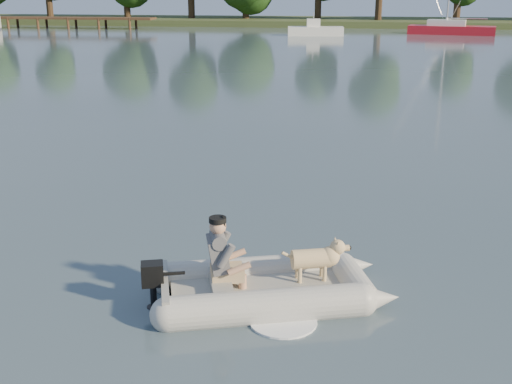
% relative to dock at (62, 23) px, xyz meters
% --- Properties ---
extents(water, '(160.00, 160.00, 0.00)m').
position_rel_dock_xyz_m(water, '(26.00, -52.00, -0.52)').
color(water, slate).
rests_on(water, ground).
extents(shore_bank, '(160.00, 12.00, 0.70)m').
position_rel_dock_xyz_m(shore_bank, '(26.00, 10.00, -0.27)').
color(shore_bank, '#47512D').
rests_on(shore_bank, water).
extents(dock, '(18.00, 2.00, 1.04)m').
position_rel_dock_xyz_m(dock, '(0.00, 0.00, 0.00)').
color(dock, '#4C331E').
rests_on(dock, water).
extents(dinghy, '(5.11, 4.48, 1.22)m').
position_rel_dock_xyz_m(dinghy, '(26.77, -51.79, -0.01)').
color(dinghy, '#A9A9A4').
rests_on(dinghy, water).
extents(man, '(0.77, 0.71, 0.94)m').
position_rel_dock_xyz_m(man, '(26.17, -51.93, 0.16)').
color(man, '#59585D').
rests_on(man, dinghy).
extents(dog, '(0.86, 0.53, 0.54)m').
position_rel_dock_xyz_m(dog, '(27.29, -51.57, -0.07)').
color(dog, '#D6B07B').
rests_on(dog, dinghy).
extents(outboard_motor, '(0.42, 0.35, 0.69)m').
position_rel_dock_xyz_m(outboard_motor, '(25.38, -52.23, -0.25)').
color(outboard_motor, black).
rests_on(outboard_motor, dinghy).
extents(motorboat, '(4.78, 2.27, 1.95)m').
position_rel_dock_xyz_m(motorboat, '(24.37, -5.80, 0.37)').
color(motorboat, white).
rests_on(motorboat, water).
extents(sailboat, '(7.21, 3.40, 9.53)m').
position_rel_dock_xyz_m(sailboat, '(35.36, -2.58, -0.10)').
color(sailboat, '#B1141F').
rests_on(sailboat, water).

